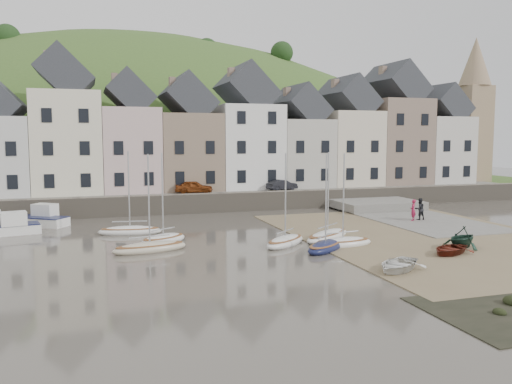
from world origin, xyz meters
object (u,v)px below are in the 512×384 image
object	(u,v)px
sailboat_0	(130,231)
car_right	(282,185)
person_dark	(420,209)
person_red	(413,210)
rowboat_red	(450,249)
car_left	(194,187)
rowboat_white	(398,264)
rowboat_green	(462,237)

from	to	relation	value
sailboat_0	car_right	xyz separation A→B (m)	(16.39, 11.83, 1.89)
person_dark	sailboat_0	bearing A→B (deg)	-2.94
sailboat_0	person_dark	bearing A→B (deg)	-3.15
person_red	rowboat_red	bearing A→B (deg)	20.98
rowboat_red	person_red	world-z (taller)	person_red
sailboat_0	car_left	bearing A→B (deg)	59.00
rowboat_white	person_red	bearing A→B (deg)	108.67
rowboat_green	car_right	bearing A→B (deg)	167.27
rowboat_red	car_right	xyz separation A→B (m)	(-1.61, 24.85, 1.78)
rowboat_red	car_left	distance (m)	27.19
person_red	car_right	size ratio (longest dim) A/B	0.53
person_dark	car_right	world-z (taller)	car_right
rowboat_green	rowboat_white	bearing A→B (deg)	-83.26
rowboat_red	person_dark	distance (m)	13.15
rowboat_green	car_right	xyz separation A→B (m)	(-3.53, 23.57, 1.39)
sailboat_0	person_red	xyz separation A→B (m)	(23.19, -1.52, 0.75)
rowboat_white	person_dark	world-z (taller)	person_dark
person_red	person_dark	xyz separation A→B (m)	(0.78, 0.20, 0.03)
rowboat_white	person_dark	distance (m)	18.14
rowboat_white	person_dark	bearing A→B (deg)	107.07
rowboat_red	rowboat_white	bearing A→B (deg)	-90.59
sailboat_0	person_dark	size ratio (longest dim) A/B	3.43
rowboat_white	car_right	bearing A→B (deg)	137.76
rowboat_red	car_right	bearing A→B (deg)	157.32
car_right	person_dark	bearing A→B (deg)	-167.81
rowboat_red	car_right	world-z (taller)	car_right
rowboat_green	person_red	bearing A→B (deg)	140.99
sailboat_0	rowboat_green	bearing A→B (deg)	-30.51
rowboat_green	rowboat_red	world-z (taller)	rowboat_green
rowboat_white	rowboat_green	xyz separation A→B (m)	(7.17, 3.81, 0.36)
rowboat_red	person_red	distance (m)	12.63
person_dark	car_right	distance (m)	15.22
rowboat_white	car_left	bearing A→B (deg)	156.96
rowboat_red	car_right	size ratio (longest dim) A/B	0.90
sailboat_0	person_dark	distance (m)	24.02
person_red	car_right	bearing A→B (deg)	-107.70
rowboat_white	person_red	distance (m)	17.50
car_left	person_dark	bearing A→B (deg)	-113.02
sailboat_0	rowboat_red	bearing A→B (deg)	-35.87
rowboat_red	car_left	size ratio (longest dim) A/B	0.83
person_red	car_left	size ratio (longest dim) A/B	0.49
rowboat_green	car_left	size ratio (longest dim) A/B	0.73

